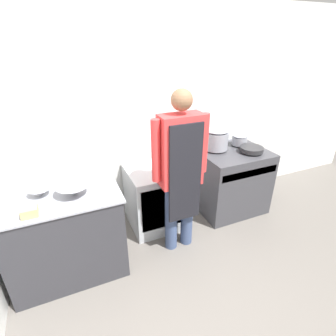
# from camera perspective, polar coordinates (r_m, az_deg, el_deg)

# --- Properties ---
(ground_plane) EXTENTS (14.00, 14.00, 0.00)m
(ground_plane) POSITION_cam_1_polar(r_m,az_deg,el_deg) (2.79, 7.66, -27.87)
(ground_plane) COLOR #5B5651
(wall_back) EXTENTS (8.00, 0.05, 2.70)m
(wall_back) POSITION_cam_1_polar(r_m,az_deg,el_deg) (3.35, -6.37, 10.59)
(wall_back) COLOR white
(wall_back) RESTS_ON ground_plane
(prep_counter) EXTENTS (1.12, 0.63, 0.94)m
(prep_counter) POSITION_cam_1_polar(r_m,az_deg,el_deg) (2.90, -21.18, -13.77)
(prep_counter) COLOR #2D2D33
(prep_counter) RESTS_ON ground_plane
(stove) EXTENTS (0.91, 0.76, 0.91)m
(stove) POSITION_cam_1_polar(r_m,az_deg,el_deg) (3.82, 13.38, -2.56)
(stove) COLOR #38383D
(stove) RESTS_ON ground_plane
(fridge_unit) EXTENTS (0.61, 0.66, 0.80)m
(fridge_unit) POSITION_cam_1_polar(r_m,az_deg,el_deg) (3.42, -3.33, -6.46)
(fridge_unit) COLOR #A8ADB2
(fridge_unit) RESTS_ON ground_plane
(person_cook) EXTENTS (0.63, 0.24, 1.85)m
(person_cook) POSITION_cam_1_polar(r_m,az_deg,el_deg) (2.73, 2.76, 0.35)
(person_cook) COLOR #38476B
(person_cook) RESTS_ON ground_plane
(mixing_bowl) EXTENTS (0.31, 0.31, 0.10)m
(mixing_bowl) POSITION_cam_1_polar(r_m,az_deg,el_deg) (2.60, -19.92, -4.50)
(mixing_bowl) COLOR gray
(mixing_bowl) RESTS_ON prep_counter
(small_bowl) EXTENTS (0.20, 0.20, 0.07)m
(small_bowl) POSITION_cam_1_polar(r_m,az_deg,el_deg) (2.72, -26.13, -4.71)
(small_bowl) COLOR gray
(small_bowl) RESTS_ON prep_counter
(plastic_tub) EXTENTS (0.13, 0.13, 0.08)m
(plastic_tub) POSITION_cam_1_polar(r_m,az_deg,el_deg) (2.47, -27.93, -8.32)
(plastic_tub) COLOR #D8B266
(plastic_tub) RESTS_ON prep_counter
(stock_pot) EXTENTS (0.32, 0.32, 0.29)m
(stock_pot) POSITION_cam_1_polar(r_m,az_deg,el_deg) (3.56, 10.45, 6.33)
(stock_pot) COLOR gray
(stock_pot) RESTS_ON stove
(saute_pan) EXTENTS (0.31, 0.31, 0.06)m
(saute_pan) POSITION_cam_1_polar(r_m,az_deg,el_deg) (3.63, 17.73, 3.95)
(saute_pan) COLOR #262628
(saute_pan) RESTS_ON stove
(sauce_pot) EXTENTS (0.21, 0.21, 0.15)m
(sauce_pot) POSITION_cam_1_polar(r_m,az_deg,el_deg) (3.81, 15.29, 6.01)
(sauce_pot) COLOR gray
(sauce_pot) RESTS_ON stove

